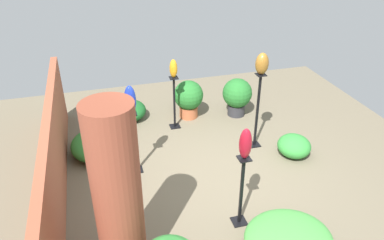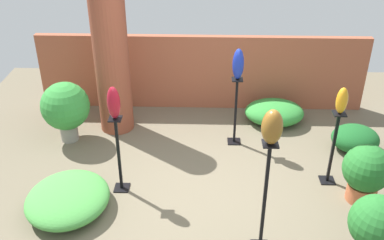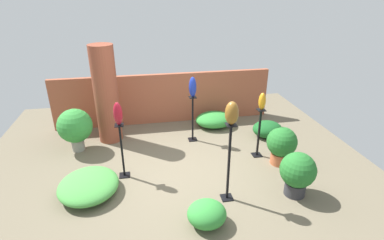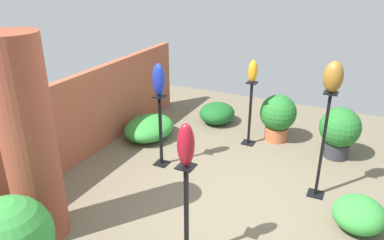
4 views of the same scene
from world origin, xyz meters
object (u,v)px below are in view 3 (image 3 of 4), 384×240
Objects in this scene: pedestal_cobalt at (193,121)px; pedestal_bronze at (229,166)px; art_vase_amber at (262,101)px; potted_plant_walkway_edge at (282,144)px; brick_pillar at (106,95)px; pedestal_amber at (259,135)px; art_vase_bronze at (232,113)px; art_vase_cobalt at (193,87)px; potted_plant_mid_left at (75,127)px; potted_plant_near_pillar at (298,172)px; art_vase_ruby at (118,114)px; pedestal_ruby at (122,153)px.

pedestal_bronze reaches higher than pedestal_cobalt.
potted_plant_walkway_edge is (0.34, -0.38, -0.80)m from art_vase_amber.
brick_pillar is 1.59× the size of pedestal_bronze.
pedestal_amber is 1.97m from art_vase_bronze.
art_vase_cobalt is at bearing 0.00° from pedestal_cobalt.
pedestal_amber reaches higher than potted_plant_mid_left.
potted_plant_mid_left is 4.59m from potted_plant_near_pillar.
art_vase_bronze is at bearing -29.93° from art_vase_ruby.
brick_pillar is 4.82× the size of art_vase_cobalt.
pedestal_cobalt is 2.54× the size of art_vase_ruby.
pedestal_amber is at bearing 5.12° from art_vase_ruby.
pedestal_cobalt is (1.90, -0.40, -0.62)m from brick_pillar.
potted_plant_mid_left is at bearing 141.43° from pedestal_bronze.
potted_plant_mid_left reaches higher than potted_plant_near_pillar.
brick_pillar is 3.41m from art_vase_amber.
pedestal_bronze is 1.21m from potted_plant_near_pillar.
brick_pillar is 3.47m from pedestal_amber.
art_vase_ruby is 0.53× the size of potted_plant_walkway_edge.
art_vase_amber reaches higher than potted_plant_mid_left.
art_vase_ruby is 2.04m from art_vase_bronze.
art_vase_bronze reaches higher than potted_plant_near_pillar.
pedestal_ruby is at bearing -174.88° from art_vase_amber.
art_vase_ruby reaches higher than pedestal_ruby.
brick_pillar is 2.06× the size of pedestal_ruby.
pedestal_ruby is 2.29m from art_vase_bronze.
potted_plant_mid_left is at bearing 149.67° from potted_plant_near_pillar.
potted_plant_walkway_edge is (1.38, 0.88, -1.15)m from art_vase_bronze.
pedestal_amber is 2.30× the size of art_vase_cobalt.
brick_pillar is 6.01× the size of art_vase_bronze.
pedestal_cobalt is (-1.23, 0.95, 0.01)m from pedestal_amber.
art_vase_bronze reaches higher than pedestal_bronze.
pedestal_amber is 3.00× the size of art_vase_amber.
pedestal_ruby is at bearing -78.19° from brick_pillar.
art_vase_cobalt is (1.90, -0.40, 0.20)m from brick_pillar.
pedestal_cobalt reaches higher than potted_plant_mid_left.
art_vase_ruby is (-1.75, 1.01, 0.65)m from pedestal_bronze.
pedestal_cobalt is at bearing 139.70° from potted_plant_walkway_edge.
brick_pillar is 2.09× the size of pedestal_amber.
pedestal_cobalt is 2.06m from potted_plant_walkway_edge.
potted_plant_walkway_edge is 0.99× the size of potted_plant_near_pillar.
potted_plant_mid_left is 1.20× the size of potted_plant_near_pillar.
pedestal_bronze is at bearing -29.93° from art_vase_ruby.
brick_pillar reaches higher than potted_plant_walkway_edge.
pedestal_ruby is 0.77× the size of pedestal_bronze.
potted_plant_mid_left is (-2.76, 2.20, -0.08)m from pedestal_bronze.
potted_plant_mid_left is (-2.58, -0.00, -0.74)m from art_vase_cobalt.
art_vase_ruby is at bearing -142.41° from pedestal_cobalt.
potted_plant_mid_left is (-2.76, 2.20, -1.02)m from art_vase_bronze.
pedestal_amber is 2.50× the size of art_vase_ruby.
art_vase_cobalt is at bearing 120.71° from potted_plant_near_pillar.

